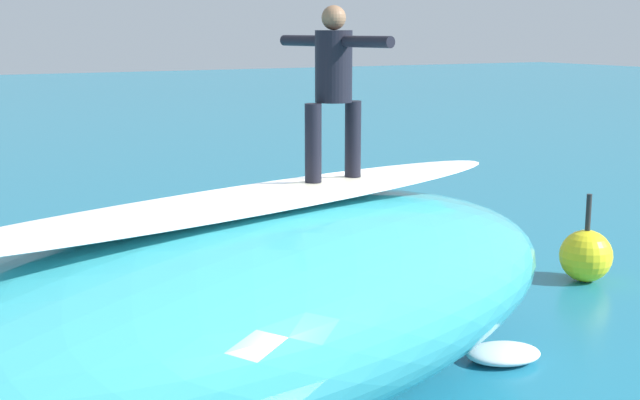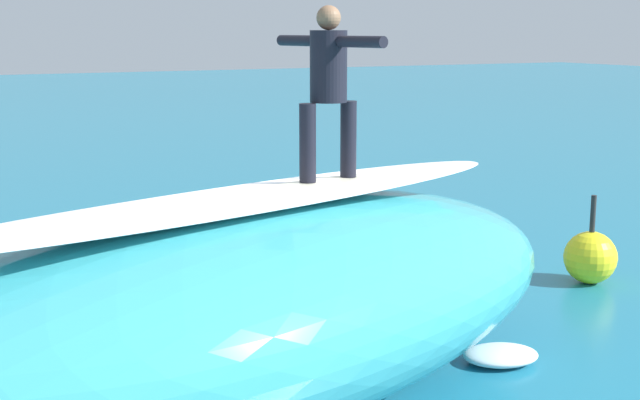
{
  "view_description": "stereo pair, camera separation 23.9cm",
  "coord_description": "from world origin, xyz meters",
  "px_view_note": "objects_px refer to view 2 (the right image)",
  "views": [
    {
      "loc": [
        3.47,
        8.73,
        3.37
      ],
      "look_at": [
        -1.34,
        -0.03,
        1.41
      ],
      "focal_mm": 49.26,
      "sensor_mm": 36.0,
      "label": 1
    },
    {
      "loc": [
        3.26,
        8.84,
        3.37
      ],
      "look_at": [
        -1.34,
        -0.03,
        1.41
      ],
      "focal_mm": 49.26,
      "sensor_mm": 36.0,
      "label": 2
    }
  ],
  "objects_px": {
    "surfer_riding": "(328,80)",
    "buoy_marker": "(590,257)",
    "surfboard_riding": "(328,184)",
    "surfboard_paddling": "(315,269)",
    "surfer_paddling": "(320,256)"
  },
  "relations": [
    {
      "from": "surfer_riding",
      "to": "buoy_marker",
      "type": "distance_m",
      "value": 5.49
    },
    {
      "from": "surfer_riding",
      "to": "surfboard_riding",
      "type": "bearing_deg",
      "value": -145.07
    },
    {
      "from": "surfboard_paddling",
      "to": "surfer_paddling",
      "type": "relative_size",
      "value": 1.34
    },
    {
      "from": "surfboard_riding",
      "to": "surfboard_paddling",
      "type": "bearing_deg",
      "value": -125.19
    },
    {
      "from": "surfboard_riding",
      "to": "surfboard_paddling",
      "type": "height_order",
      "value": "surfboard_riding"
    },
    {
      "from": "surfer_paddling",
      "to": "buoy_marker",
      "type": "relative_size",
      "value": 1.29
    },
    {
      "from": "surfer_paddling",
      "to": "surfboard_paddling",
      "type": "bearing_deg",
      "value": 0.0
    },
    {
      "from": "surfer_riding",
      "to": "surfer_paddling",
      "type": "bearing_deg",
      "value": -126.43
    },
    {
      "from": "surfboard_paddling",
      "to": "surfer_riding",
      "type": "bearing_deg",
      "value": 45.36
    },
    {
      "from": "buoy_marker",
      "to": "surfboard_riding",
      "type": "bearing_deg",
      "value": 15.73
    },
    {
      "from": "surfboard_paddling",
      "to": "buoy_marker",
      "type": "relative_size",
      "value": 1.74
    },
    {
      "from": "surfer_riding",
      "to": "buoy_marker",
      "type": "height_order",
      "value": "surfer_riding"
    },
    {
      "from": "surfer_paddling",
      "to": "buoy_marker",
      "type": "xyz_separation_m",
      "value": [
        -2.92,
        2.24,
        0.16
      ]
    },
    {
      "from": "surfboard_riding",
      "to": "surfboard_paddling",
      "type": "distance_m",
      "value": 4.32
    },
    {
      "from": "surfer_riding",
      "to": "surfboard_paddling",
      "type": "bearing_deg",
      "value": -125.19
    }
  ]
}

